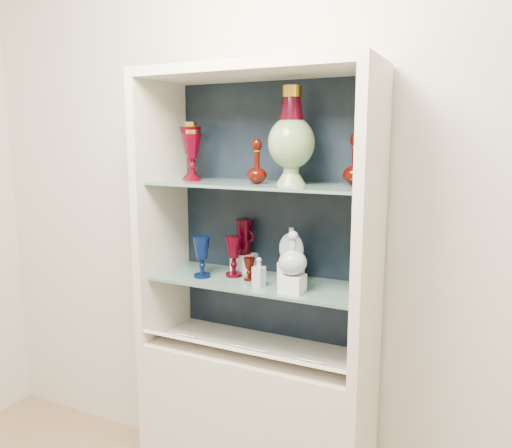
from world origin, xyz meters
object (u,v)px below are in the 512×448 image
at_px(pedestal_lamp_right, 192,156).
at_px(cobalt_goblet, 202,257).
at_px(flat_flask, 291,244).
at_px(ruby_goblet_tall, 234,256).
at_px(pedestal_lamp_left, 191,151).
at_px(ruby_decanter_b, 355,157).
at_px(ruby_decanter_a, 257,159).
at_px(clear_square_bottle, 259,272).
at_px(ruby_goblet_small, 249,269).
at_px(lidded_bowl, 364,177).
at_px(enamel_urn, 291,136).
at_px(cameo_medallion, 363,251).
at_px(clear_round_decanter, 293,254).
at_px(ruby_pitcher, 244,237).

relative_size(pedestal_lamp_right, cobalt_goblet, 1.23).
bearing_deg(flat_flask, ruby_goblet_tall, -179.32).
height_order(pedestal_lamp_left, ruby_decanter_b, pedestal_lamp_left).
relative_size(ruby_decanter_a, clear_square_bottle, 1.66).
distance_m(cobalt_goblet, flat_flask, 0.40).
bearing_deg(clear_square_bottle, pedestal_lamp_right, 170.43).
distance_m(pedestal_lamp_right, ruby_decanter_b, 0.70).
bearing_deg(ruby_goblet_small, flat_flask, 17.26).
xyz_separation_m(lidded_bowl, flat_flask, (-0.30, 0.03, -0.30)).
relative_size(pedestal_lamp_right, enamel_urn, 0.57).
height_order(ruby_decanter_a, clear_square_bottle, ruby_decanter_a).
height_order(cobalt_goblet, clear_square_bottle, cobalt_goblet).
bearing_deg(pedestal_lamp_right, ruby_decanter_a, -1.80).
relative_size(ruby_goblet_small, cameo_medallion, 0.79).
height_order(clear_square_bottle, clear_round_decanter, clear_round_decanter).
bearing_deg(ruby_goblet_small, pedestal_lamp_left, 168.26).
xyz_separation_m(pedestal_lamp_left, cameo_medallion, (0.81, -0.01, -0.39)).
bearing_deg(cobalt_goblet, flat_flask, 14.65).
xyz_separation_m(pedestal_lamp_left, ruby_pitcher, (0.24, 0.06, -0.39)).
relative_size(ruby_goblet_small, ruby_pitcher, 0.62).
distance_m(pedestal_lamp_left, clear_square_bottle, 0.65).
bearing_deg(ruby_goblet_small, enamel_urn, 5.82).
bearing_deg(lidded_bowl, cameo_medallion, 90.00).
height_order(ruby_goblet_small, ruby_pitcher, ruby_pitcher).
relative_size(clear_round_decanter, cameo_medallion, 1.34).
xyz_separation_m(lidded_bowl, ruby_goblet_tall, (-0.57, 0.01, -0.37)).
bearing_deg(ruby_decanter_a, cameo_medallion, 9.90).
relative_size(pedestal_lamp_left, ruby_goblet_tall, 1.42).
bearing_deg(ruby_decanter_b, pedestal_lamp_left, -178.21).
distance_m(pedestal_lamp_left, clear_round_decanter, 0.70).
xyz_separation_m(enamel_urn, ruby_decanter_a, (-0.13, -0.04, -0.09)).
bearing_deg(cobalt_goblet, ruby_goblet_tall, 31.88).
distance_m(ruby_decanter_a, ruby_goblet_small, 0.48).
xyz_separation_m(ruby_pitcher, flat_flask, (0.26, -0.08, 0.00)).
xyz_separation_m(ruby_decanter_a, ruby_pitcher, (-0.14, 0.15, -0.36)).
height_order(lidded_bowl, cobalt_goblet, lidded_bowl).
distance_m(enamel_urn, cobalt_goblet, 0.66).
xyz_separation_m(ruby_decanter_a, cobalt_goblet, (-0.26, -0.03, -0.43)).
height_order(cobalt_goblet, flat_flask, flat_flask).
xyz_separation_m(cobalt_goblet, ruby_pitcher, (0.12, 0.18, 0.07)).
height_order(cobalt_goblet, ruby_goblet_small, cobalt_goblet).
bearing_deg(ruby_decanter_a, cobalt_goblet, -173.95).
bearing_deg(ruby_decanter_b, clear_round_decanter, -138.86).
xyz_separation_m(enamel_urn, ruby_goblet_small, (-0.18, -0.02, -0.56)).
bearing_deg(lidded_bowl, pedestal_lamp_left, 176.64).
bearing_deg(pedestal_lamp_right, ruby_goblet_small, 1.92).
bearing_deg(flat_flask, ruby_pitcher, 158.74).
height_order(ruby_pitcher, flat_flask, ruby_pitcher).
relative_size(pedestal_lamp_right, clear_square_bottle, 1.78).
distance_m(ruby_goblet_small, flat_flask, 0.21).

